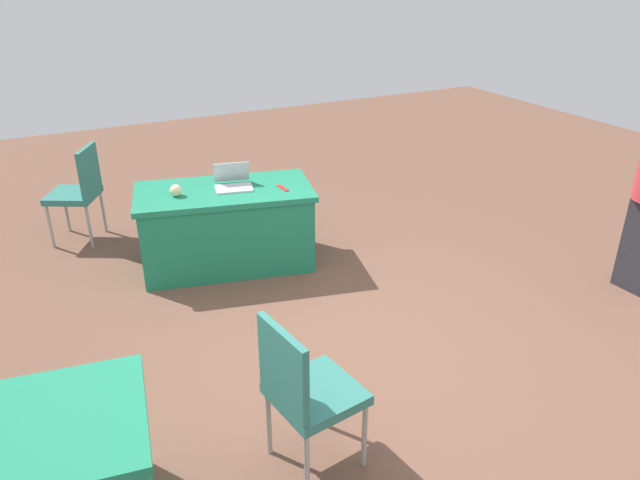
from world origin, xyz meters
TOP-DOWN VIEW (x-y plane):
  - ground_plane at (0.00, 0.00)m, footprint 14.40×14.40m
  - table_foreground at (0.20, -1.71)m, footprint 1.67×1.11m
  - chair_near_front at (0.62, 0.80)m, footprint 0.50×0.50m
  - chair_tucked_left at (1.29, -2.84)m, footprint 0.60×0.60m
  - laptop_silver at (0.10, -1.71)m, footprint 0.38×0.36m
  - yarn_ball at (0.61, -1.73)m, footprint 0.10×0.10m
  - scissors_red at (-0.27, -1.49)m, footprint 0.05×0.18m

SIDE VIEW (x-z plane):
  - ground_plane at x=0.00m, z-range 0.00..0.00m
  - table_foreground at x=0.20m, z-range 0.00..0.73m
  - chair_near_front at x=0.62m, z-range 0.07..1.01m
  - chair_tucked_left at x=1.29m, z-range 0.07..1.02m
  - scissors_red at x=-0.27m, z-range 0.73..0.74m
  - laptop_silver at x=0.10m, z-range 0.67..0.87m
  - yarn_ball at x=0.61m, z-range 0.73..0.83m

